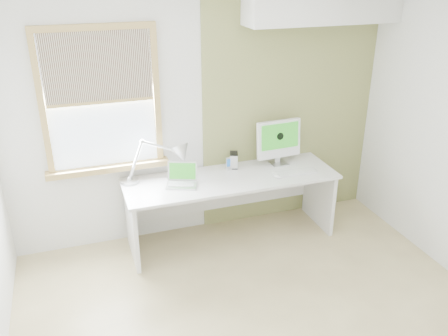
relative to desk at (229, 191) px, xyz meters
name	(u,v)px	position (x,y,z in m)	size (l,w,h in m)	color
room	(271,186)	(-0.19, -1.44, 0.77)	(4.04, 3.54, 2.64)	tan
accent_wall	(290,107)	(0.81, 0.30, 0.77)	(2.00, 0.02, 2.60)	olive
soffit	(323,1)	(1.01, 0.13, 1.87)	(1.60, 0.40, 0.42)	white
window	(101,102)	(-1.19, 0.27, 1.01)	(1.20, 0.14, 1.42)	#A78543
desk	(229,191)	(0.00, 0.00, 0.00)	(2.20, 0.70, 0.73)	silver
desk_lamp	(172,157)	(-0.57, 0.12, 0.43)	(0.77, 0.31, 0.44)	silver
laptop	(182,179)	(-0.51, -0.05, 0.25)	(0.36, 0.33, 0.21)	silver
phone_dock	(229,166)	(0.04, 0.13, 0.23)	(0.09, 0.09, 0.14)	silver
external_drive	(234,160)	(0.11, 0.17, 0.28)	(0.12, 0.15, 0.17)	silver
imac	(279,140)	(0.60, 0.11, 0.47)	(0.50, 0.17, 0.49)	silver
keyboard	(295,172)	(0.67, -0.19, 0.21)	(0.47, 0.15, 0.02)	white
mouse	(278,176)	(0.45, -0.23, 0.21)	(0.06, 0.10, 0.03)	white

